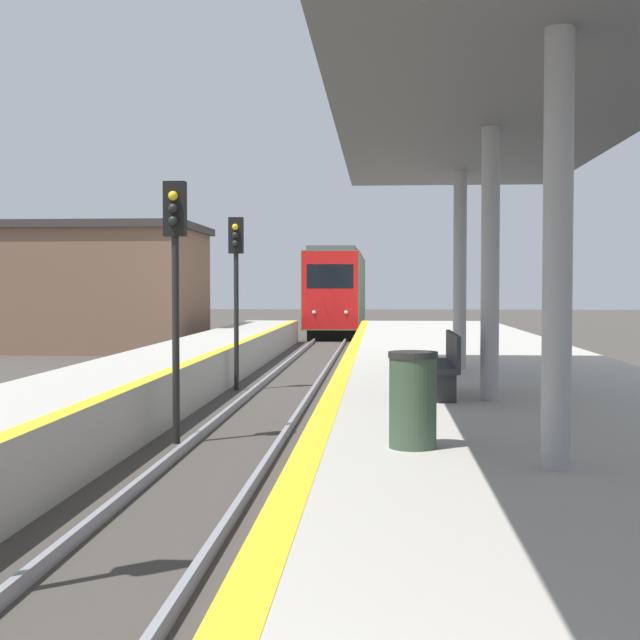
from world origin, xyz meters
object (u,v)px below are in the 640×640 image
(bench, at_px, (444,362))
(signal_mid, at_px, (175,260))
(train, at_px, (338,292))
(trash_bin, at_px, (413,400))
(signal_far, at_px, (236,269))

(bench, bearing_deg, signal_mid, 161.27)
(train, height_order, trash_bin, train)
(train, relative_size, trash_bin, 17.81)
(signal_mid, distance_m, trash_bin, 6.95)
(signal_far, bearing_deg, signal_mid, -88.31)
(trash_bin, distance_m, bench, 4.26)
(bench, bearing_deg, trash_bin, -98.26)
(trash_bin, bearing_deg, signal_far, 106.46)
(signal_far, bearing_deg, train, 87.43)
(train, relative_size, signal_mid, 3.92)
(signal_mid, bearing_deg, signal_far, 91.69)
(train, bearing_deg, bench, -84.92)
(signal_far, relative_size, trash_bin, 4.55)
(signal_far, distance_m, trash_bin, 13.91)
(signal_mid, xyz_separation_m, bench, (4.31, -1.46, -1.53))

